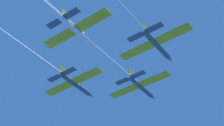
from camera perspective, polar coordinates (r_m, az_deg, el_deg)
name	(u,v)px	position (r m, az deg, el deg)	size (l,w,h in m)	color
jet_lead	(110,61)	(66.05, -0.26, 0.41)	(14.93, 41.85, 2.47)	#4C5660
jet_left_wing	(40,59)	(66.11, -12.33, 0.62)	(14.93, 39.51, 2.47)	#4C5660
jet_right_wing	(126,12)	(56.92, 2.53, 8.77)	(14.93, 39.18, 2.47)	#4C5660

